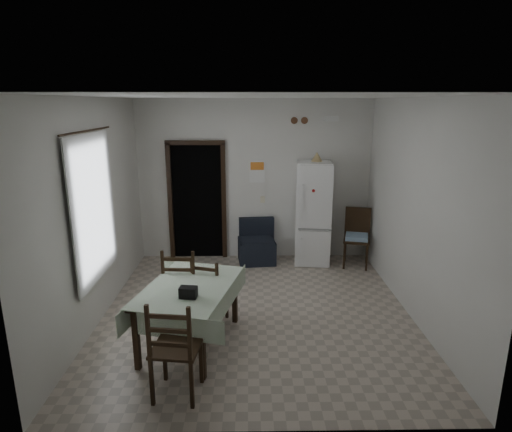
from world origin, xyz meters
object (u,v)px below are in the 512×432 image
object	(u,v)px
dining_chair_far_right	(210,290)
dining_chair_far_left	(182,284)
dining_table	(190,315)
fridge	(313,213)
navy_seat	(257,242)
dining_chair_near_head	(176,346)
corner_chair	(357,238)

from	to	relation	value
dining_chair_far_right	dining_chair_far_left	bearing A→B (deg)	9.20
dining_table	dining_chair_far_left	world-z (taller)	dining_chair_far_left
fridge	dining_chair_far_right	bearing A→B (deg)	-120.01
navy_seat	dining_chair_far_right	distance (m)	2.30
fridge	dining_chair_near_head	xyz separation A→B (m)	(-1.85, -3.65, -0.39)
dining_chair_far_right	dining_chair_near_head	distance (m)	1.46
dining_chair_far_left	dining_table	bearing A→B (deg)	110.57
corner_chair	dining_chair_near_head	bearing A→B (deg)	-112.37
navy_seat	dining_table	size ratio (longest dim) A/B	0.54
navy_seat	dining_chair_far_left	size ratio (longest dim) A/B	0.74
dining_table	corner_chair	bearing A→B (deg)	57.78
navy_seat	corner_chair	world-z (taller)	corner_chair
navy_seat	dining_table	world-z (taller)	navy_seat
corner_chair	dining_chair_far_right	world-z (taller)	corner_chair
fridge	dining_chair_near_head	bearing A→B (deg)	-110.13
dining_chair_far_left	dining_chair_near_head	distance (m)	1.50
fridge	dining_chair_far_left	xyz separation A→B (m)	(-2.02, -2.15, -0.40)
navy_seat	dining_chair_near_head	distance (m)	3.75
fridge	corner_chair	distance (m)	0.89
dining_chair_far_left	dining_chair_far_right	distance (m)	0.38
dining_table	dining_chair_near_head	size ratio (longest dim) A/B	1.36
fridge	dining_chair_far_right	xyz separation A→B (m)	(-1.65, -2.21, -0.46)
fridge	dining_chair_far_right	size ratio (longest dim) A/B	2.02
corner_chair	dining_chair_far_left	distance (m)	3.37
dining_chair_far_right	fridge	bearing A→B (deg)	-109.72
fridge	dining_chair_far_left	distance (m)	2.98
fridge	navy_seat	world-z (taller)	fridge
dining_chair_far_left	corner_chair	bearing A→B (deg)	-141.64
fridge	dining_chair_far_left	world-z (taller)	fridge
dining_chair_near_head	dining_chair_far_right	bearing A→B (deg)	-90.59
dining_chair_far_left	fridge	bearing A→B (deg)	-129.52
corner_chair	dining_table	size ratio (longest dim) A/B	0.71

